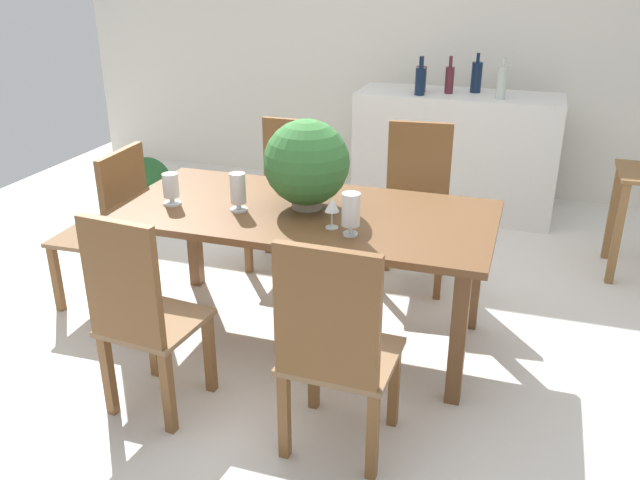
# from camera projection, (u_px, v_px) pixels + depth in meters

# --- Properties ---
(ground_plane) EXTENTS (7.04, 7.04, 0.00)m
(ground_plane) POSITION_uv_depth(u_px,v_px,m) (321.00, 310.00, 4.04)
(ground_plane) COLOR silver
(back_wall) EXTENTS (6.40, 0.10, 2.60)m
(back_wall) POSITION_uv_depth(u_px,v_px,m) (413.00, 40.00, 5.79)
(back_wall) COLOR silver
(back_wall) RESTS_ON ground
(dining_table) EXTENTS (1.98, 0.95, 0.75)m
(dining_table) POSITION_uv_depth(u_px,v_px,m) (305.00, 225.00, 3.53)
(dining_table) COLOR brown
(dining_table) RESTS_ON ground
(chair_head_end) EXTENTS (0.47, 0.49, 0.97)m
(chair_head_end) POSITION_uv_depth(u_px,v_px,m) (112.00, 221.00, 3.93)
(chair_head_end) COLOR brown
(chair_head_end) RESTS_ON ground
(chair_near_right) EXTENTS (0.47, 0.45, 1.01)m
(chair_near_right) POSITION_uv_depth(u_px,v_px,m) (334.00, 345.00, 2.65)
(chair_near_right) COLOR brown
(chair_near_right) RESTS_ON ground
(chair_far_left) EXTENTS (0.44, 0.42, 0.99)m
(chair_far_left) POSITION_uv_depth(u_px,v_px,m) (287.00, 187.00, 4.49)
(chair_far_left) COLOR brown
(chair_far_left) RESTS_ON ground
(chair_near_left) EXTENTS (0.44, 0.45, 1.00)m
(chair_near_left) POSITION_uv_depth(u_px,v_px,m) (140.00, 312.00, 2.92)
(chair_near_left) COLOR brown
(chair_near_left) RESTS_ON ground
(chair_far_right) EXTENTS (0.48, 0.46, 1.03)m
(chair_far_right) POSITION_uv_depth(u_px,v_px,m) (416.00, 198.00, 4.24)
(chair_far_right) COLOR brown
(chair_far_right) RESTS_ON ground
(flower_centerpiece) EXTENTS (0.45, 0.45, 0.47)m
(flower_centerpiece) POSITION_uv_depth(u_px,v_px,m) (307.00, 163.00, 3.43)
(flower_centerpiece) COLOR gray
(flower_centerpiece) RESTS_ON dining_table
(crystal_vase_left) EXTENTS (0.10, 0.10, 0.17)m
(crystal_vase_left) POSITION_uv_depth(u_px,v_px,m) (171.00, 187.00, 3.54)
(crystal_vase_left) COLOR silver
(crystal_vase_left) RESTS_ON dining_table
(crystal_vase_center_near) EXTENTS (0.09, 0.09, 0.20)m
(crystal_vase_center_near) POSITION_uv_depth(u_px,v_px,m) (238.00, 190.00, 3.44)
(crystal_vase_center_near) COLOR silver
(crystal_vase_center_near) RESTS_ON dining_table
(crystal_vase_right) EXTENTS (0.09, 0.09, 0.21)m
(crystal_vase_right) POSITION_uv_depth(u_px,v_px,m) (351.00, 211.00, 3.13)
(crystal_vase_right) COLOR silver
(crystal_vase_right) RESTS_ON dining_table
(wine_glass) EXTENTS (0.07, 0.07, 0.15)m
(wine_glass) POSITION_uv_depth(u_px,v_px,m) (332.00, 206.00, 3.22)
(wine_glass) COLOR silver
(wine_glass) RESTS_ON dining_table
(kitchen_counter) EXTENTS (1.59, 0.58, 0.98)m
(kitchen_counter) POSITION_uv_depth(u_px,v_px,m) (455.00, 154.00, 5.41)
(kitchen_counter) COLOR silver
(kitchen_counter) RESTS_ON ground
(wine_bottle_amber) EXTENTS (0.07, 0.07, 0.29)m
(wine_bottle_amber) POSITION_uv_depth(u_px,v_px,m) (449.00, 79.00, 5.18)
(wine_bottle_amber) COLOR #511E28
(wine_bottle_amber) RESTS_ON kitchen_counter
(wine_bottle_green) EXTENTS (0.08, 0.08, 0.28)m
(wine_bottle_green) POSITION_uv_depth(u_px,v_px,m) (421.00, 78.00, 5.23)
(wine_bottle_green) COLOR #511E28
(wine_bottle_green) RESTS_ON kitchen_counter
(wine_bottle_tall) EXTENTS (0.08, 0.08, 0.30)m
(wine_bottle_tall) POSITION_uv_depth(u_px,v_px,m) (476.00, 77.00, 5.21)
(wine_bottle_tall) COLOR #0F1E38
(wine_bottle_tall) RESTS_ON kitchen_counter
(wine_bottle_clear) EXTENTS (0.07, 0.07, 0.31)m
(wine_bottle_clear) POSITION_uv_depth(u_px,v_px,m) (502.00, 82.00, 4.96)
(wine_bottle_clear) COLOR #B2BFB7
(wine_bottle_clear) RESTS_ON kitchen_counter
(wine_bottle_dark) EXTENTS (0.08, 0.08, 0.29)m
(wine_bottle_dark) POSITION_uv_depth(u_px,v_px,m) (420.00, 80.00, 5.11)
(wine_bottle_dark) COLOR #0F1E38
(wine_bottle_dark) RESTS_ON kitchen_counter
(potted_plant_floor) EXTENTS (0.38, 0.38, 0.53)m
(potted_plant_floor) POSITION_uv_depth(u_px,v_px,m) (148.00, 187.00, 5.28)
(potted_plant_floor) COLOR #9E9384
(potted_plant_floor) RESTS_ON ground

